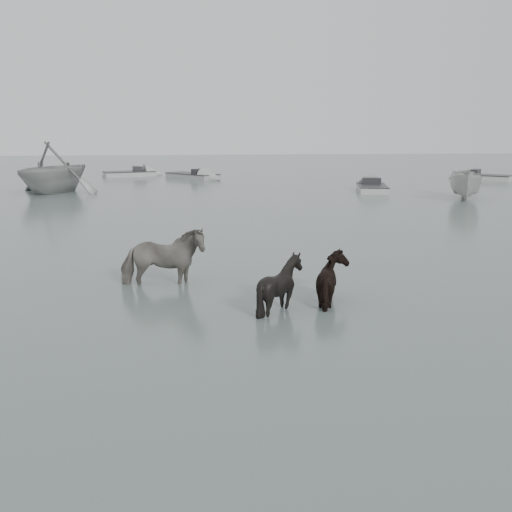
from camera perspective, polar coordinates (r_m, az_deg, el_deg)
ground at (r=13.39m, az=0.07°, el=-5.57°), size 140.00×140.00×0.00m
pony_pinto at (r=16.05m, az=-8.33°, el=0.53°), size 2.12×0.97×1.79m
pony_dark at (r=14.53m, az=7.12°, el=-1.36°), size 1.46×1.62×1.42m
pony_black at (r=13.84m, az=2.17°, el=-1.86°), size 1.46×1.34×1.46m
rowboat_trail at (r=39.18m, az=-17.54°, el=7.64°), size 7.22×7.55×3.09m
boat_small at (r=36.05m, az=18.17°, el=6.16°), size 3.07×4.62×1.67m
skiff_port at (r=38.81m, az=10.29°, el=6.23°), size 2.55×5.47×0.75m
skiff_mid at (r=47.28m, az=-5.66°, el=7.32°), size 5.11×5.57×0.75m
skiff_star at (r=48.59m, az=19.63°, el=6.82°), size 4.98×4.40×0.75m
skiff_far at (r=49.94m, az=-11.20°, el=7.39°), size 5.49×3.16×0.75m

